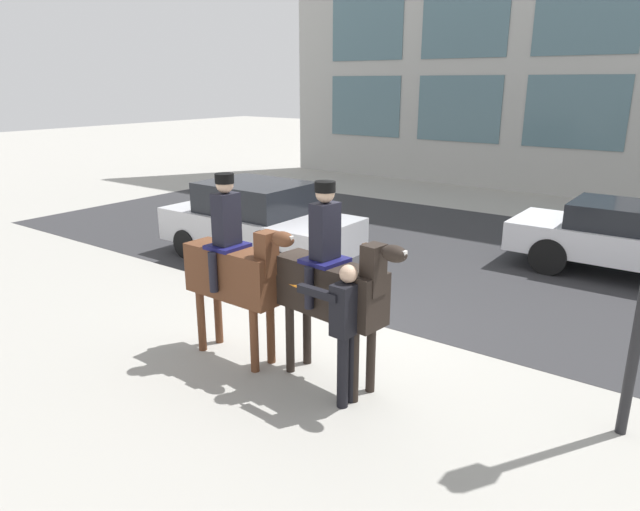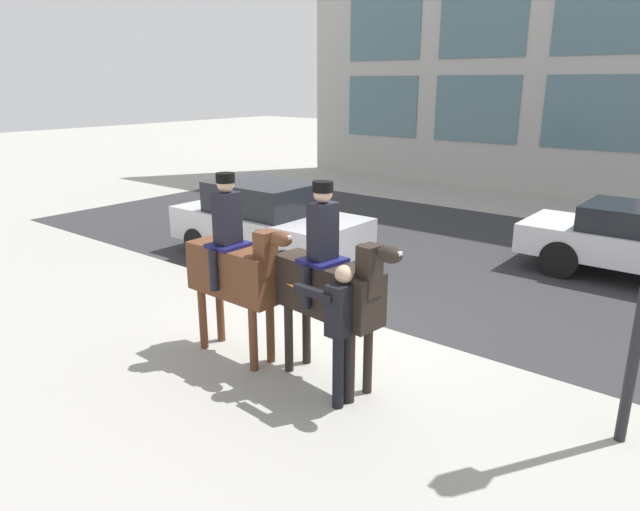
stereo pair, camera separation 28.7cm
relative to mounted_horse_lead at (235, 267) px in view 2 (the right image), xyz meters
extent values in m
plane|color=#9E9B93|center=(0.65, 1.50, -1.26)|extent=(80.00, 80.00, 0.00)
cube|color=#2D2D30|center=(0.65, 6.25, -1.26)|extent=(21.66, 8.50, 0.01)
cube|color=slate|center=(-6.98, 14.33, 1.39)|extent=(3.05, 0.02, 2.23)
cube|color=slate|center=(-3.17, 14.33, 1.39)|extent=(3.05, 0.02, 2.23)
cube|color=slate|center=(0.65, 14.33, 1.39)|extent=(3.05, 0.02, 2.23)
cube|color=slate|center=(-6.98, 14.33, 4.18)|extent=(3.05, 0.02, 2.23)
cube|color=slate|center=(-3.17, 14.33, 4.18)|extent=(3.05, 0.02, 2.23)
cube|color=slate|center=(0.65, 14.33, 4.18)|extent=(3.05, 0.02, 2.23)
cube|color=#59331E|center=(-0.03, 0.00, -0.08)|extent=(1.40, 0.47, 0.65)
cylinder|color=#59331E|center=(0.47, 0.14, -0.83)|extent=(0.11, 0.11, 0.86)
cylinder|color=#59331E|center=(0.46, -0.17, -0.83)|extent=(0.11, 0.11, 0.86)
cylinder|color=#59331E|center=(-0.53, 0.17, -0.83)|extent=(0.11, 0.11, 0.86)
cylinder|color=#59331E|center=(-0.53, -0.14, -0.83)|extent=(0.11, 0.11, 0.86)
cube|color=#59331E|center=(0.58, -0.01, 0.30)|extent=(0.21, 0.25, 0.55)
cube|color=black|center=(0.46, -0.01, 0.32)|extent=(0.04, 0.08, 0.49)
ellipsoid|color=#59331E|center=(0.85, -0.02, 0.52)|extent=(0.31, 0.21, 0.19)
cube|color=silver|center=(0.94, -0.02, 0.54)|extent=(0.11, 0.05, 0.07)
cylinder|color=black|center=(-0.76, 0.02, -0.18)|extent=(0.09, 0.09, 0.55)
cube|color=#14144C|center=(-0.10, 0.00, 0.27)|extent=(0.43, 0.49, 0.05)
cube|color=black|center=(-0.10, 0.00, 0.63)|extent=(0.23, 0.33, 0.66)
sphere|color=#D1A889|center=(-0.10, 0.00, 1.07)|extent=(0.22, 0.22, 0.22)
cylinder|color=black|center=(-0.10, 0.00, 1.15)|extent=(0.24, 0.24, 0.12)
cylinder|color=black|center=(-0.09, 0.27, -0.01)|extent=(0.11, 0.11, 0.52)
cylinder|color=black|center=(-0.11, -0.27, -0.01)|extent=(0.11, 0.11, 0.52)
cube|color=black|center=(1.37, 0.19, -0.05)|extent=(1.50, 0.61, 0.63)
cylinder|color=black|center=(1.91, 0.29, -0.81)|extent=(0.11, 0.11, 0.90)
cylinder|color=black|center=(1.87, -0.02, -0.81)|extent=(0.11, 0.11, 0.90)
cylinder|color=black|center=(0.86, 0.41, -0.81)|extent=(0.11, 0.11, 0.90)
cylinder|color=black|center=(0.83, 0.10, -0.81)|extent=(0.11, 0.11, 0.90)
cube|color=black|center=(2.01, 0.12, 0.33)|extent=(0.23, 0.26, 0.57)
cube|color=#382314|center=(1.89, 0.13, 0.35)|extent=(0.05, 0.08, 0.51)
ellipsoid|color=black|center=(2.27, 0.09, 0.57)|extent=(0.33, 0.23, 0.18)
cube|color=silver|center=(2.36, 0.08, 0.59)|extent=(0.12, 0.06, 0.07)
cylinder|color=#382314|center=(0.60, 0.28, -0.15)|extent=(0.09, 0.09, 0.55)
cube|color=#14144C|center=(1.30, 0.20, 0.29)|extent=(0.49, 0.53, 0.05)
cube|color=black|center=(1.30, 0.20, 0.65)|extent=(0.26, 0.34, 0.66)
sphere|color=#D1A889|center=(1.30, 0.20, 1.08)|extent=(0.22, 0.22, 0.22)
cylinder|color=black|center=(1.30, 0.20, 1.16)|extent=(0.24, 0.24, 0.12)
cylinder|color=black|center=(1.33, 0.47, 0.02)|extent=(0.11, 0.11, 0.50)
cylinder|color=black|center=(1.26, -0.07, 0.02)|extent=(0.11, 0.11, 0.50)
cylinder|color=black|center=(1.83, -0.19, -0.82)|extent=(0.13, 0.13, 0.89)
cylinder|color=black|center=(1.84, -0.03, -0.82)|extent=(0.13, 0.13, 0.89)
cube|color=black|center=(1.84, -0.11, -0.08)|extent=(0.24, 0.41, 0.59)
sphere|color=#D1A889|center=(1.84, -0.11, 0.32)|extent=(0.20, 0.20, 0.20)
cube|color=black|center=(1.55, -0.28, 0.08)|extent=(0.55, 0.12, 0.09)
cone|color=orange|center=(1.20, -0.26, 0.08)|extent=(0.18, 0.06, 0.04)
cube|color=#B7B7BC|center=(-2.75, 3.51, -0.61)|extent=(4.15, 1.85, 0.68)
cube|color=black|center=(-2.85, 3.51, 0.03)|extent=(2.07, 1.63, 0.61)
cylinder|color=black|center=(-1.46, 2.66, -0.96)|extent=(0.61, 0.22, 0.61)
cylinder|color=black|center=(-1.46, 4.36, -0.96)|extent=(0.61, 0.22, 0.61)
cylinder|color=black|center=(-4.04, 2.66, -0.96)|extent=(0.61, 0.22, 0.61)
cylinder|color=black|center=(-4.04, 4.36, -0.96)|extent=(0.61, 0.22, 0.61)
cylinder|color=black|center=(2.38, 6.03, -0.91)|extent=(0.71, 0.21, 0.71)
cylinder|color=black|center=(2.38, 7.63, -0.91)|extent=(0.71, 0.21, 0.71)
camera|label=1|loc=(5.01, -4.97, 2.29)|focal=32.00mm
camera|label=2|loc=(5.24, -4.79, 2.29)|focal=32.00mm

